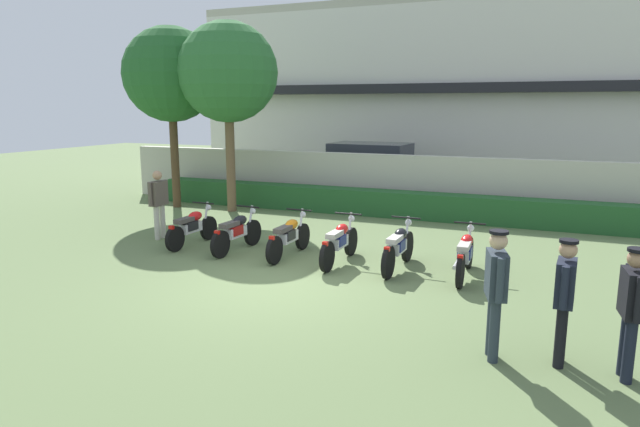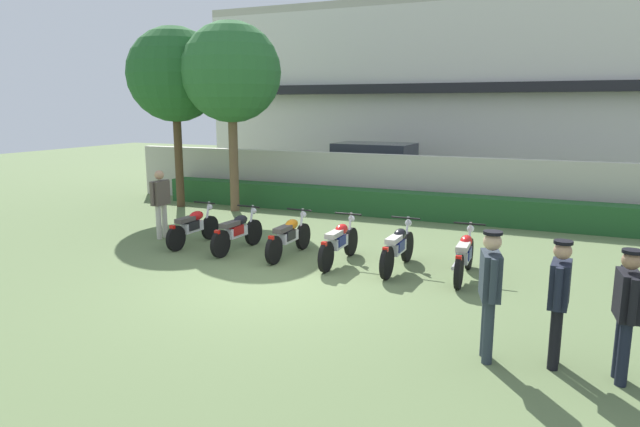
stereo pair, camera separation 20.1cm
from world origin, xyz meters
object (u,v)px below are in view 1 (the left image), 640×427
at_px(motorcycle_in_row_3, 339,242).
at_px(officer_0, 496,284).
at_px(motorcycle_in_row_4, 398,247).
at_px(motorcycle_in_row_0, 192,227).
at_px(motorcycle_in_row_2, 289,236).
at_px(officer_2, 632,304).
at_px(inspector_person, 158,199).
at_px(motorcycle_in_row_5, 465,254).
at_px(officer_1, 565,292).
at_px(tree_far_side, 228,73).
at_px(parked_car, 374,170).
at_px(tree_near_inspector, 171,75).
at_px(motorcycle_in_row_1, 237,232).

bearing_deg(motorcycle_in_row_3, officer_0, -134.36).
bearing_deg(motorcycle_in_row_4, motorcycle_in_row_0, 91.16).
xyz_separation_m(motorcycle_in_row_2, officer_2, (6.04, -3.39, 0.49)).
bearing_deg(officer_2, inspector_person, -26.68).
bearing_deg(motorcycle_in_row_2, motorcycle_in_row_5, -89.78).
bearing_deg(motorcycle_in_row_4, officer_1, -136.16).
bearing_deg(motorcycle_in_row_3, tree_far_side, 51.51).
bearing_deg(inspector_person, tree_far_side, 94.63).
distance_m(inspector_person, officer_1, 9.60).
distance_m(parked_car, motorcycle_in_row_0, 8.63).
xyz_separation_m(motorcycle_in_row_2, motorcycle_in_row_3, (1.18, -0.07, 0.01)).
relative_size(tree_far_side, inspector_person, 3.38).
bearing_deg(motorcycle_in_row_0, inspector_person, 79.33).
bearing_deg(motorcycle_in_row_2, tree_near_inspector, 57.09).
xyz_separation_m(motorcycle_in_row_2, inspector_person, (-3.60, 0.27, 0.54)).
bearing_deg(motorcycle_in_row_0, parked_car, -9.49).
xyz_separation_m(motorcycle_in_row_3, inspector_person, (-4.78, 0.34, 0.54)).
height_order(motorcycle_in_row_2, motorcycle_in_row_5, motorcycle_in_row_5).
xyz_separation_m(parked_car, inspector_person, (-2.89, -8.17, 0.05)).
distance_m(motorcycle_in_row_5, inspector_person, 7.33).
distance_m(parked_car, officer_1, 13.16).
distance_m(tree_near_inspector, motorcycle_in_row_0, 6.42).
distance_m(parked_car, motorcycle_in_row_3, 8.73).
distance_m(motorcycle_in_row_5, officer_0, 3.50).
xyz_separation_m(tree_far_side, motorcycle_in_row_5, (7.61, -4.14, -3.68)).
bearing_deg(parked_car, motorcycle_in_row_5, -59.36).
relative_size(motorcycle_in_row_4, officer_1, 1.22).
relative_size(tree_near_inspector, tree_far_side, 0.99).
xyz_separation_m(officer_1, officer_2, (0.71, -0.12, -0.01)).
bearing_deg(officer_0, tree_near_inspector, -49.13).
xyz_separation_m(tree_near_inspector, motorcycle_in_row_4, (8.32, -4.05, -3.66)).
distance_m(motorcycle_in_row_1, officer_2, 8.03).
height_order(tree_near_inspector, motorcycle_in_row_0, tree_near_inspector).
height_order(tree_near_inspector, motorcycle_in_row_4, tree_near_inspector).
xyz_separation_m(tree_near_inspector, motorcycle_in_row_5, (9.61, -4.08, -3.66)).
distance_m(motorcycle_in_row_0, officer_1, 8.48).
xyz_separation_m(motorcycle_in_row_0, motorcycle_in_row_5, (6.18, -0.08, 0.01)).
bearing_deg(officer_1, tree_near_inspector, -29.30).
bearing_deg(motorcycle_in_row_0, tree_near_inspector, 42.95).
height_order(motorcycle_in_row_1, motorcycle_in_row_5, motorcycle_in_row_5).
distance_m(officer_0, officer_1, 0.81).
distance_m(motorcycle_in_row_3, motorcycle_in_row_4, 1.23).
height_order(tree_far_side, officer_1, tree_far_side).
xyz_separation_m(inspector_person, officer_2, (9.64, -3.65, -0.05)).
bearing_deg(tree_far_side, parked_car, 53.72).
bearing_deg(motorcycle_in_row_2, tree_far_side, 45.08).
xyz_separation_m(motorcycle_in_row_0, officer_2, (8.52, -3.39, 0.49)).
height_order(motorcycle_in_row_3, officer_0, officer_0).
relative_size(motorcycle_in_row_0, inspector_person, 1.09).
bearing_deg(officer_0, motorcycle_in_row_3, -58.70).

